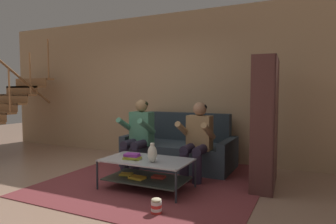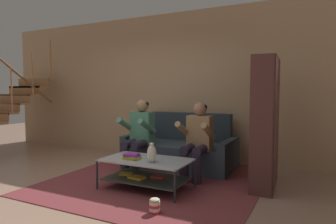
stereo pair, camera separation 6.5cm
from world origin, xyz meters
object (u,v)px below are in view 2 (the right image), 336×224
at_px(person_seated_right, 197,137).
at_px(bookshelf, 268,136).
at_px(vase, 152,153).
at_px(popcorn_tub, 155,206).
at_px(person_seated_left, 139,132).
at_px(coffee_table, 146,169).
at_px(book_stack, 132,156).
at_px(couch, 181,150).

bearing_deg(person_seated_right, bookshelf, 7.96).
xyz_separation_m(vase, popcorn_tub, (0.36, -0.57, -0.45)).
bearing_deg(person_seated_left, coffee_table, -52.65).
height_order(person_seated_right, book_stack, person_seated_right).
bearing_deg(couch, popcorn_tub, -73.80).
height_order(person_seated_left, vase, person_seated_left).
bearing_deg(bookshelf, vase, -141.65).
bearing_deg(coffee_table, bookshelf, 32.06).
relative_size(person_seated_left, popcorn_tub, 6.80).
relative_size(couch, person_seated_left, 1.58).
relative_size(vase, book_stack, 1.00).
relative_size(couch, person_seated_right, 1.62).
xyz_separation_m(coffee_table, popcorn_tub, (0.52, -0.69, -0.19)).
distance_m(coffee_table, book_stack, 0.26).
distance_m(book_stack, popcorn_tub, 0.99).
xyz_separation_m(person_seated_right, popcorn_tub, (0.07, -1.47, -0.55)).
bearing_deg(person_seated_left, popcorn_tub, -52.79).
distance_m(couch, vase, 1.51).
height_order(couch, bookshelf, bookshelf).
bearing_deg(vase, coffee_table, 143.70).
bearing_deg(book_stack, couch, 85.92).
height_order(couch, popcorn_tub, couch).
distance_m(couch, person_seated_right, 0.85).
bearing_deg(couch, person_seated_right, -47.10).
distance_m(couch, coffee_table, 1.35).
distance_m(couch, book_stack, 1.45).
relative_size(coffee_table, bookshelf, 0.67).
height_order(person_seated_left, bookshelf, bookshelf).
relative_size(person_seated_left, person_seated_right, 1.02).
bearing_deg(couch, bookshelf, -15.29).
bearing_deg(person_seated_right, vase, -108.14).
height_order(book_stack, popcorn_tub, book_stack).
distance_m(book_stack, bookshelf, 1.96).
bearing_deg(bookshelf, book_stack, -148.62).
height_order(coffee_table, bookshelf, bookshelf).
bearing_deg(vase, popcorn_tub, -57.78).
relative_size(vase, popcorn_tub, 1.44).
xyz_separation_m(coffee_table, book_stack, (-0.17, -0.08, 0.18)).
height_order(couch, person_seated_left, person_seated_left).
bearing_deg(person_seated_left, bookshelf, 3.88).
xyz_separation_m(person_seated_right, vase, (-0.30, -0.90, -0.11)).
xyz_separation_m(vase, book_stack, (-0.33, 0.04, -0.08)).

